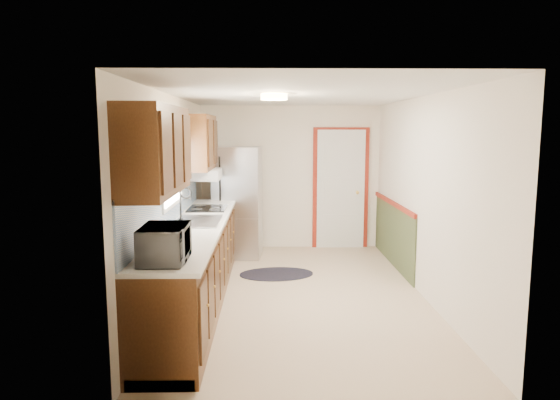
{
  "coord_description": "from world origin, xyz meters",
  "views": [
    {
      "loc": [
        -0.36,
        -5.89,
        1.99
      ],
      "look_at": [
        -0.23,
        0.11,
        1.15
      ],
      "focal_mm": 32.0,
      "sensor_mm": 36.0,
      "label": 1
    }
  ],
  "objects": [
    {
      "name": "cooktop",
      "position": [
        -1.19,
        0.75,
        0.95
      ],
      "size": [
        0.5,
        0.6,
        0.02
      ],
      "primitive_type": "cube",
      "color": "black",
      "rests_on": "kitchen_run"
    },
    {
      "name": "ceiling_fixture",
      "position": [
        -0.3,
        -0.2,
        2.36
      ],
      "size": [
        0.3,
        0.3,
        0.06
      ],
      "primitive_type": "cylinder",
      "color": "#FFD88C",
      "rests_on": "room_shell"
    },
    {
      "name": "room_shell",
      "position": [
        0.0,
        0.0,
        1.2
      ],
      "size": [
        3.2,
        5.2,
        2.52
      ],
      "color": "#CAB08E",
      "rests_on": "ground"
    },
    {
      "name": "kitchen_run",
      "position": [
        -1.24,
        -0.29,
        0.81
      ],
      "size": [
        0.63,
        4.0,
        2.2
      ],
      "color": "#3C200D",
      "rests_on": "ground"
    },
    {
      "name": "back_wall_trim",
      "position": [
        0.99,
        2.21,
        0.89
      ],
      "size": [
        1.12,
        2.3,
        2.08
      ],
      "color": "maroon",
      "rests_on": "ground"
    },
    {
      "name": "refrigerator",
      "position": [
        -0.86,
        1.92,
        0.87
      ],
      "size": [
        0.77,
        0.75,
        1.74
      ],
      "rotation": [
        0.0,
        0.0,
        -0.08
      ],
      "color": "#B7B7BC",
      "rests_on": "ground"
    },
    {
      "name": "rug",
      "position": [
        -0.26,
        0.84,
        0.01
      ],
      "size": [
        1.09,
        0.76,
        0.01
      ],
      "primitive_type": "ellipsoid",
      "rotation": [
        0.0,
        0.0,
        0.1
      ],
      "color": "black",
      "rests_on": "ground"
    },
    {
      "name": "microwave",
      "position": [
        -1.2,
        -1.95,
        1.12
      ],
      "size": [
        0.3,
        0.53,
        0.36
      ],
      "primitive_type": "imported",
      "rotation": [
        0.0,
        0.0,
        1.59
      ],
      "color": "white",
      "rests_on": "kitchen_run"
    }
  ]
}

